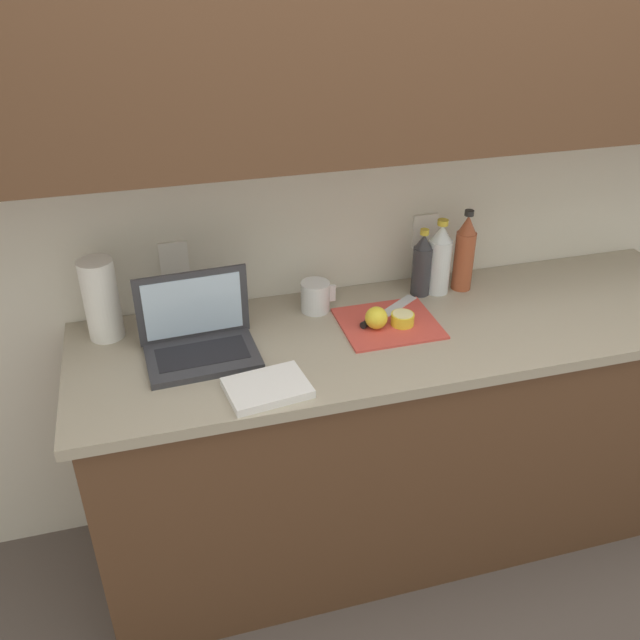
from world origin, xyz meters
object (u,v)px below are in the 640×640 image
(lemon_half_cut, at_px, (402,319))
(bottle_green_soda, at_px, (464,253))
(knife, at_px, (379,316))
(bottle_oil_tall, at_px, (439,259))
(paper_towel_roll, at_px, (101,299))
(bottle_water_clear, at_px, (422,265))
(cutting_board, at_px, (388,323))
(lemon_whole_beside, at_px, (376,318))
(laptop, at_px, (199,336))
(measuring_cup, at_px, (316,297))

(lemon_half_cut, bearing_deg, bottle_green_soda, 32.79)
(knife, bearing_deg, bottle_oil_tall, -6.65)
(knife, distance_m, bottle_green_soda, 0.39)
(paper_towel_roll, bearing_deg, lemon_half_cut, -12.05)
(bottle_water_clear, bearing_deg, bottle_green_soda, 0.00)
(cutting_board, height_order, lemon_whole_beside, lemon_whole_beside)
(knife, bearing_deg, bottle_green_soda, -13.10)
(lemon_half_cut, bearing_deg, laptop, 177.86)
(lemon_whole_beside, bearing_deg, laptop, 177.79)
(paper_towel_roll, bearing_deg, measuring_cup, -1.52)
(cutting_board, distance_m, lemon_half_cut, 0.05)
(lemon_half_cut, xyz_separation_m, lemon_whole_beside, (-0.09, 0.00, 0.02))
(knife, relative_size, bottle_green_soda, 0.85)
(cutting_board, xyz_separation_m, knife, (-0.02, 0.03, 0.01))
(laptop, height_order, knife, laptop)
(laptop, relative_size, bottle_water_clear, 1.42)
(cutting_board, height_order, bottle_water_clear, bottle_water_clear)
(bottle_water_clear, distance_m, measuring_cup, 0.38)
(cutting_board, xyz_separation_m, measuring_cup, (-0.20, 0.15, 0.05))
(cutting_board, xyz_separation_m, lemon_half_cut, (0.04, -0.02, 0.02))
(bottle_oil_tall, distance_m, paper_towel_roll, 1.10)
(bottle_green_soda, relative_size, measuring_cup, 2.50)
(laptop, xyz_separation_m, paper_towel_roll, (-0.26, 0.17, 0.07))
(bottle_green_soda, bearing_deg, cutting_board, -153.34)
(bottle_oil_tall, xyz_separation_m, paper_towel_roll, (-1.10, 0.00, 0.01))
(lemon_half_cut, distance_m, bottle_green_soda, 0.36)
(bottle_oil_tall, xyz_separation_m, bottle_water_clear, (-0.06, 0.00, -0.01))
(laptop, bearing_deg, measuring_cup, 17.75)
(lemon_whole_beside, height_order, bottle_green_soda, bottle_green_soda)
(knife, height_order, paper_towel_roll, paper_towel_roll)
(bottle_green_soda, xyz_separation_m, bottle_water_clear, (-0.15, 0.00, -0.02))
(bottle_green_soda, distance_m, measuring_cup, 0.54)
(knife, bearing_deg, measuring_cup, 112.74)
(bottle_green_soda, distance_m, paper_towel_roll, 1.19)
(bottle_green_soda, xyz_separation_m, paper_towel_roll, (-1.19, 0.00, -0.00))
(lemon_half_cut, xyz_separation_m, bottle_oil_tall, (0.20, 0.19, 0.09))
(bottle_green_soda, xyz_separation_m, bottle_oil_tall, (-0.09, -0.00, -0.01))
(bottle_green_soda, relative_size, bottle_oil_tall, 1.09)
(bottle_water_clear, height_order, measuring_cup, bottle_water_clear)
(laptop, xyz_separation_m, lemon_whole_beside, (0.55, -0.02, -0.01))
(lemon_half_cut, bearing_deg, measuring_cup, 143.63)
(knife, xyz_separation_m, bottle_green_soda, (0.35, 0.13, 0.12))
(lemon_whole_beside, bearing_deg, knife, 60.18)
(cutting_board, xyz_separation_m, lemon_whole_beside, (-0.05, -0.02, 0.04))
(laptop, height_order, lemon_whole_beside, laptop)
(knife, relative_size, lemon_half_cut, 3.32)
(lemon_half_cut, distance_m, lemon_whole_beside, 0.09)
(cutting_board, bearing_deg, laptop, 179.91)
(cutting_board, distance_m, bottle_water_clear, 0.26)
(knife, bearing_deg, paper_towel_roll, 136.91)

